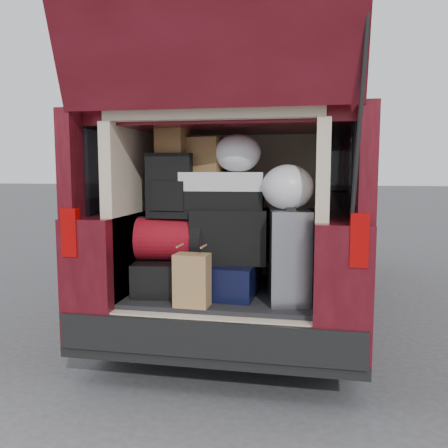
{
  "coord_description": "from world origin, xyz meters",
  "views": [
    {
      "loc": [
        0.62,
        -2.99,
        1.41
      ],
      "look_at": [
        0.0,
        0.2,
        1.03
      ],
      "focal_mm": 38.0,
      "sensor_mm": 36.0,
      "label": 1
    }
  ],
  "objects_px": {
    "kraft_bag": "(192,280)",
    "backpack": "(171,186)",
    "black_hardshell": "(168,274)",
    "silver_roller": "(289,256)",
    "twotone_duffel": "(223,190)",
    "red_duffel": "(171,239)",
    "black_soft_case": "(229,236)",
    "navy_hardshell": "(227,278)"
  },
  "relations": [
    {
      "from": "kraft_bag",
      "to": "red_duffel",
      "type": "bearing_deg",
      "value": 129.82
    },
    {
      "from": "black_hardshell",
      "to": "black_soft_case",
      "type": "bearing_deg",
      "value": -7.16
    },
    {
      "from": "kraft_bag",
      "to": "backpack",
      "type": "height_order",
      "value": "backpack"
    },
    {
      "from": "red_duffel",
      "to": "backpack",
      "type": "bearing_deg",
      "value": 44.73
    },
    {
      "from": "backpack",
      "to": "twotone_duffel",
      "type": "xyz_separation_m",
      "value": [
        0.35,
        0.06,
        -0.03
      ]
    },
    {
      "from": "black_soft_case",
      "to": "twotone_duffel",
      "type": "relative_size",
      "value": 0.91
    },
    {
      "from": "twotone_duffel",
      "to": "navy_hardshell",
      "type": "bearing_deg",
      "value": -53.31
    },
    {
      "from": "kraft_bag",
      "to": "twotone_duffel",
      "type": "relative_size",
      "value": 0.6
    },
    {
      "from": "kraft_bag",
      "to": "black_soft_case",
      "type": "height_order",
      "value": "black_soft_case"
    },
    {
      "from": "black_hardshell",
      "to": "kraft_bag",
      "type": "distance_m",
      "value": 0.45
    },
    {
      "from": "navy_hardshell",
      "to": "black_soft_case",
      "type": "distance_m",
      "value": 0.29
    },
    {
      "from": "black_soft_case",
      "to": "kraft_bag",
      "type": "bearing_deg",
      "value": -119.82
    },
    {
      "from": "navy_hardshell",
      "to": "black_soft_case",
      "type": "height_order",
      "value": "black_soft_case"
    },
    {
      "from": "black_hardshell",
      "to": "backpack",
      "type": "bearing_deg",
      "value": -50.28
    },
    {
      "from": "navy_hardshell",
      "to": "backpack",
      "type": "relative_size",
      "value": 1.14
    },
    {
      "from": "kraft_bag",
      "to": "black_soft_case",
      "type": "relative_size",
      "value": 0.66
    },
    {
      "from": "kraft_bag",
      "to": "backpack",
      "type": "bearing_deg",
      "value": 128.39
    },
    {
      "from": "navy_hardshell",
      "to": "twotone_duffel",
      "type": "xyz_separation_m",
      "value": [
        -0.04,
        0.05,
        0.6
      ]
    },
    {
      "from": "navy_hardshell",
      "to": "backpack",
      "type": "bearing_deg",
      "value": -174.53
    },
    {
      "from": "navy_hardshell",
      "to": "kraft_bag",
      "type": "xyz_separation_m",
      "value": [
        -0.16,
        -0.34,
        0.06
      ]
    },
    {
      "from": "navy_hardshell",
      "to": "red_duffel",
      "type": "bearing_deg",
      "value": -173.43
    },
    {
      "from": "navy_hardshell",
      "to": "kraft_bag",
      "type": "height_order",
      "value": "kraft_bag"
    },
    {
      "from": "kraft_bag",
      "to": "twotone_duffel",
      "type": "height_order",
      "value": "twotone_duffel"
    },
    {
      "from": "kraft_bag",
      "to": "silver_roller",
      "type": "bearing_deg",
      "value": 25.78
    },
    {
      "from": "backpack",
      "to": "twotone_duffel",
      "type": "distance_m",
      "value": 0.36
    },
    {
      "from": "red_duffel",
      "to": "kraft_bag",
      "type": "bearing_deg",
      "value": -59.15
    },
    {
      "from": "backpack",
      "to": "twotone_duffel",
      "type": "bearing_deg",
      "value": 9.77
    },
    {
      "from": "black_hardshell",
      "to": "silver_roller",
      "type": "relative_size",
      "value": 0.95
    },
    {
      "from": "red_duffel",
      "to": "twotone_duffel",
      "type": "height_order",
      "value": "twotone_duffel"
    },
    {
      "from": "black_soft_case",
      "to": "backpack",
      "type": "height_order",
      "value": "backpack"
    },
    {
      "from": "kraft_bag",
      "to": "black_soft_case",
      "type": "xyz_separation_m",
      "value": [
        0.17,
        0.36,
        0.24
      ]
    },
    {
      "from": "twotone_duffel",
      "to": "red_duffel",
      "type": "bearing_deg",
      "value": -172.47
    },
    {
      "from": "silver_roller",
      "to": "black_soft_case",
      "type": "relative_size",
      "value": 1.18
    },
    {
      "from": "backpack",
      "to": "kraft_bag",
      "type": "bearing_deg",
      "value": -54.96
    },
    {
      "from": "backpack",
      "to": "black_soft_case",
      "type": "bearing_deg",
      "value": 5.31
    },
    {
      "from": "black_soft_case",
      "to": "backpack",
      "type": "xyz_separation_m",
      "value": [
        -0.4,
        -0.04,
        0.34
      ]
    },
    {
      "from": "navy_hardshell",
      "to": "black_soft_case",
      "type": "xyz_separation_m",
      "value": [
        0.01,
        0.02,
        0.29
      ]
    },
    {
      "from": "navy_hardshell",
      "to": "silver_roller",
      "type": "bearing_deg",
      "value": -9.1
    },
    {
      "from": "red_duffel",
      "to": "black_soft_case",
      "type": "xyz_separation_m",
      "value": [
        0.41,
        0.05,
        0.03
      ]
    },
    {
      "from": "kraft_bag",
      "to": "black_hardshell",
      "type": "bearing_deg",
      "value": 129.83
    },
    {
      "from": "navy_hardshell",
      "to": "red_duffel",
      "type": "xyz_separation_m",
      "value": [
        -0.39,
        -0.02,
        0.27
      ]
    },
    {
      "from": "black_hardshell",
      "to": "silver_roller",
      "type": "distance_m",
      "value": 0.88
    }
  ]
}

